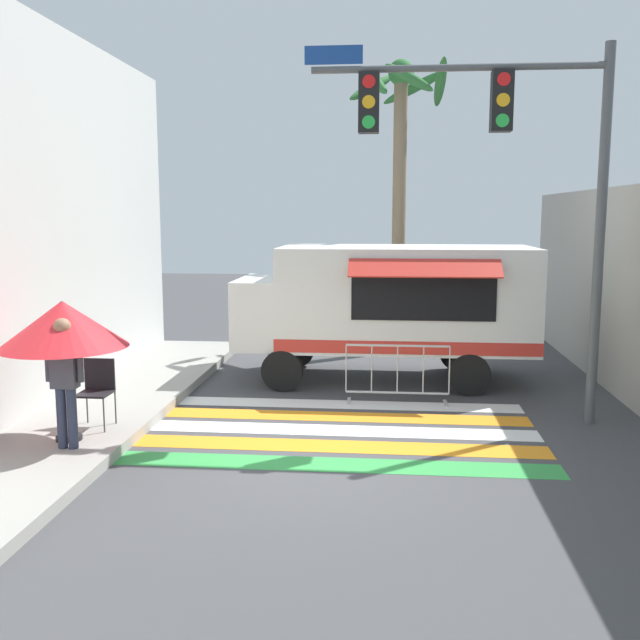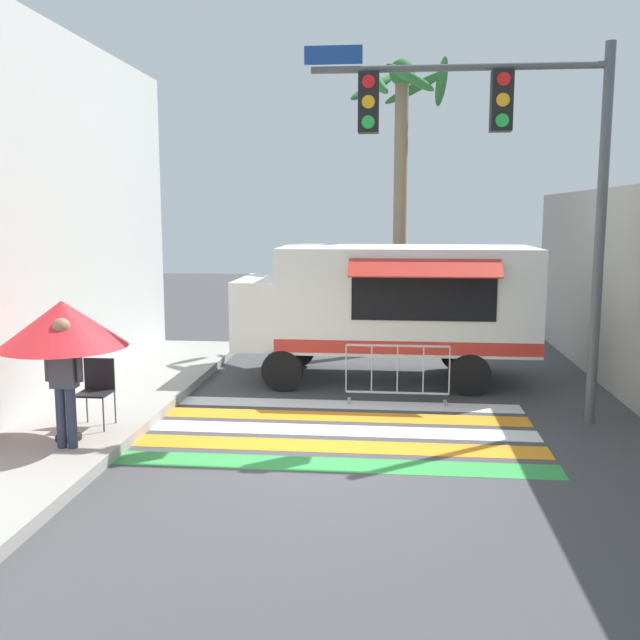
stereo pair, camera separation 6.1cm
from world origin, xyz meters
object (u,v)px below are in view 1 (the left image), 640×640
at_px(food_truck, 383,301).
at_px(vendor_person, 65,374).
at_px(traffic_signal_pole, 502,151).
at_px(patio_umbrella, 63,325).
at_px(barricade_front, 397,375).
at_px(palm_tree, 401,149).
at_px(folding_chair, 97,386).

bearing_deg(food_truck, vendor_person, -129.12).
relative_size(traffic_signal_pole, vendor_person, 3.30).
bearing_deg(patio_umbrella, barricade_front, 33.27).
relative_size(patio_umbrella, palm_tree, 0.29).
xyz_separation_m(traffic_signal_pole, patio_umbrella, (-6.15, -2.14, -2.45)).
bearing_deg(patio_umbrella, vendor_person, -66.66).
relative_size(barricade_front, palm_tree, 0.27).
distance_m(traffic_signal_pole, palm_tree, 6.00).
bearing_deg(vendor_person, food_truck, 39.71).
height_order(folding_chair, palm_tree, palm_tree).
xyz_separation_m(patio_umbrella, palm_tree, (4.69, 7.93, 3.02)).
relative_size(food_truck, folding_chair, 5.77).
relative_size(folding_chair, barricade_front, 0.55).
height_order(food_truck, traffic_signal_pole, traffic_signal_pole).
height_order(traffic_signal_pole, patio_umbrella, traffic_signal_pole).
height_order(folding_chair, vendor_person, vendor_person).
relative_size(food_truck, patio_umbrella, 2.93).
xyz_separation_m(folding_chair, barricade_front, (4.49, 2.31, -0.26)).
bearing_deg(traffic_signal_pole, patio_umbrella, -160.80).
bearing_deg(patio_umbrella, traffic_signal_pole, 19.20).
height_order(traffic_signal_pole, palm_tree, palm_tree).
bearing_deg(palm_tree, barricade_front, -90.89).
xyz_separation_m(food_truck, patio_umbrella, (-4.34, -4.82, 0.20)).
bearing_deg(folding_chair, food_truck, 33.41).
distance_m(traffic_signal_pole, folding_chair, 7.10).
relative_size(traffic_signal_pole, folding_chair, 5.86).
relative_size(traffic_signal_pole, barricade_front, 3.21).
bearing_deg(barricade_front, traffic_signal_pole, -29.99).
distance_m(traffic_signal_pole, vendor_person, 7.19).
height_order(vendor_person, palm_tree, palm_tree).
bearing_deg(folding_chair, vendor_person, -100.17).
relative_size(patio_umbrella, barricade_front, 1.08).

